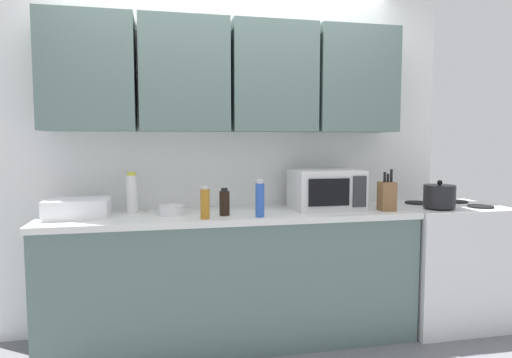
{
  "coord_description": "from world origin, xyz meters",
  "views": [
    {
      "loc": [
        -0.48,
        -3.29,
        1.39
      ],
      "look_at": [
        0.17,
        -0.25,
        1.12
      ],
      "focal_mm": 31.52,
      "sensor_mm": 36.0,
      "label": 1
    }
  ],
  "objects_px": {
    "microwave": "(326,189)",
    "bottle_soy_dark": "(224,203)",
    "kettle": "(439,196)",
    "bottle_blue_cleaner": "(260,199)",
    "knife_block": "(387,196)",
    "dish_rack": "(78,208)",
    "stove_range": "(446,264)",
    "bowl_ceramic_small": "(172,210)",
    "bottle_amber_vinegar": "(205,203)",
    "bottle_white_jar": "(132,193)"
  },
  "relations": [
    {
      "from": "knife_block",
      "to": "stove_range",
      "type": "bearing_deg",
      "value": 12.59
    },
    {
      "from": "stove_range",
      "to": "bottle_blue_cleaner",
      "type": "bearing_deg",
      "value": -172.45
    },
    {
      "from": "bottle_soy_dark",
      "to": "bottle_blue_cleaner",
      "type": "bearing_deg",
      "value": -25.87
    },
    {
      "from": "microwave",
      "to": "bottle_white_jar",
      "type": "distance_m",
      "value": 1.35
    },
    {
      "from": "knife_block",
      "to": "bowl_ceramic_small",
      "type": "bearing_deg",
      "value": 175.65
    },
    {
      "from": "bottle_soy_dark",
      "to": "bottle_blue_cleaner",
      "type": "xyz_separation_m",
      "value": [
        0.21,
        -0.1,
        0.03
      ]
    },
    {
      "from": "kettle",
      "to": "bottle_amber_vinegar",
      "type": "relative_size",
      "value": 1.06
    },
    {
      "from": "bottle_amber_vinegar",
      "to": "bowl_ceramic_small",
      "type": "xyz_separation_m",
      "value": [
        -0.2,
        0.18,
        -0.06
      ]
    },
    {
      "from": "kettle",
      "to": "bottle_soy_dark",
      "type": "relative_size",
      "value": 1.22
    },
    {
      "from": "stove_range",
      "to": "bowl_ceramic_small",
      "type": "distance_m",
      "value": 2.1
    },
    {
      "from": "knife_block",
      "to": "bottle_amber_vinegar",
      "type": "xyz_separation_m",
      "value": [
        -1.27,
        -0.07,
        -0.01
      ]
    },
    {
      "from": "kettle",
      "to": "microwave",
      "type": "bearing_deg",
      "value": 167.41
    },
    {
      "from": "bottle_soy_dark",
      "to": "bottle_blue_cleaner",
      "type": "distance_m",
      "value": 0.24
    },
    {
      "from": "bottle_white_jar",
      "to": "microwave",
      "type": "bearing_deg",
      "value": -4.95
    },
    {
      "from": "bottle_white_jar",
      "to": "bowl_ceramic_small",
      "type": "distance_m",
      "value": 0.32
    },
    {
      "from": "dish_rack",
      "to": "bottle_soy_dark",
      "type": "bearing_deg",
      "value": -7.1
    },
    {
      "from": "microwave",
      "to": "knife_block",
      "type": "height_order",
      "value": "knife_block"
    },
    {
      "from": "microwave",
      "to": "stove_range",
      "type": "bearing_deg",
      "value": -2.15
    },
    {
      "from": "bottle_amber_vinegar",
      "to": "bottle_white_jar",
      "type": "bearing_deg",
      "value": 142.48
    },
    {
      "from": "dish_rack",
      "to": "bowl_ceramic_small",
      "type": "height_order",
      "value": "dish_rack"
    },
    {
      "from": "stove_range",
      "to": "bottle_white_jar",
      "type": "relative_size",
      "value": 3.34
    },
    {
      "from": "microwave",
      "to": "bottle_amber_vinegar",
      "type": "bearing_deg",
      "value": -165.11
    },
    {
      "from": "kettle",
      "to": "bottle_amber_vinegar",
      "type": "xyz_separation_m",
      "value": [
        -1.68,
        -0.06,
        0.0
      ]
    },
    {
      "from": "dish_rack",
      "to": "bowl_ceramic_small",
      "type": "bearing_deg",
      "value": -3.52
    },
    {
      "from": "stove_range",
      "to": "dish_rack",
      "type": "distance_m",
      "value": 2.68
    },
    {
      "from": "stove_range",
      "to": "knife_block",
      "type": "xyz_separation_m",
      "value": [
        -0.57,
        -0.13,
        0.55
      ]
    },
    {
      "from": "microwave",
      "to": "knife_block",
      "type": "distance_m",
      "value": 0.42
    },
    {
      "from": "bottle_soy_dark",
      "to": "bottle_amber_vinegar",
      "type": "relative_size",
      "value": 0.87
    },
    {
      "from": "microwave",
      "to": "dish_rack",
      "type": "height_order",
      "value": "microwave"
    },
    {
      "from": "kettle",
      "to": "bottle_amber_vinegar",
      "type": "distance_m",
      "value": 1.68
    },
    {
      "from": "bowl_ceramic_small",
      "to": "knife_block",
      "type": "bearing_deg",
      "value": -4.35
    },
    {
      "from": "kettle",
      "to": "bottle_white_jar",
      "type": "relative_size",
      "value": 0.8
    },
    {
      "from": "microwave",
      "to": "bottle_soy_dark",
      "type": "xyz_separation_m",
      "value": [
        -0.75,
        -0.13,
        -0.06
      ]
    },
    {
      "from": "knife_block",
      "to": "bowl_ceramic_small",
      "type": "xyz_separation_m",
      "value": [
        -1.47,
        0.11,
        -0.07
      ]
    },
    {
      "from": "bottle_amber_vinegar",
      "to": "kettle",
      "type": "bearing_deg",
      "value": 2.04
    },
    {
      "from": "kettle",
      "to": "bottle_blue_cleaner",
      "type": "bearing_deg",
      "value": -177.49
    },
    {
      "from": "knife_block",
      "to": "bottle_white_jar",
      "type": "height_order",
      "value": "knife_block"
    },
    {
      "from": "bowl_ceramic_small",
      "to": "microwave",
      "type": "bearing_deg",
      "value": 2.73
    },
    {
      "from": "microwave",
      "to": "dish_rack",
      "type": "relative_size",
      "value": 1.26
    },
    {
      "from": "bottle_blue_cleaner",
      "to": "stove_range",
      "type": "bearing_deg",
      "value": 7.55
    },
    {
      "from": "microwave",
      "to": "bottle_soy_dark",
      "type": "height_order",
      "value": "microwave"
    },
    {
      "from": "bowl_ceramic_small",
      "to": "stove_range",
      "type": "bearing_deg",
      "value": 0.44
    },
    {
      "from": "microwave",
      "to": "bowl_ceramic_small",
      "type": "relative_size",
      "value": 3.01
    },
    {
      "from": "microwave",
      "to": "bottle_soy_dark",
      "type": "bearing_deg",
      "value": -170.1
    },
    {
      "from": "bottle_blue_cleaner",
      "to": "dish_rack",
      "type": "bearing_deg",
      "value": 169.11
    },
    {
      "from": "dish_rack",
      "to": "knife_block",
      "type": "xyz_separation_m",
      "value": [
        2.06,
        -0.15,
        0.04
      ]
    },
    {
      "from": "bottle_soy_dark",
      "to": "bowl_ceramic_small",
      "type": "xyz_separation_m",
      "value": [
        -0.34,
        0.08,
        -0.05
      ]
    },
    {
      "from": "kettle",
      "to": "bottle_soy_dark",
      "type": "distance_m",
      "value": 1.54
    },
    {
      "from": "microwave",
      "to": "knife_block",
      "type": "relative_size",
      "value": 1.66
    },
    {
      "from": "bottle_soy_dark",
      "to": "bottle_white_jar",
      "type": "bearing_deg",
      "value": 157.47
    }
  ]
}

